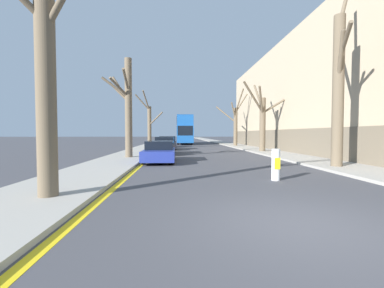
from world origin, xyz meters
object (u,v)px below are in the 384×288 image
street_tree_left_2 (149,125)px  street_tree_right_1 (262,120)px  parked_car_0 (160,152)px  traffic_bollard (276,165)px  parked_car_2 (168,143)px  parked_car_3 (169,142)px  parked_car_1 (165,146)px  double_decker_bus (184,129)px  street_tree_right_0 (338,86)px  street_tree_left_1 (127,106)px  street_tree_right_2 (235,122)px  street_tree_left_0 (44,75)px

street_tree_left_2 → street_tree_right_1: bearing=-29.4°
parked_car_0 → traffic_bollard: (4.68, -6.48, -0.03)m
parked_car_2 → parked_car_3: bearing=90.0°
traffic_bollard → parked_car_1: bearing=110.6°
double_decker_bus → parked_car_1: 21.72m
parked_car_2 → traffic_bollard: (4.68, -18.59, -0.10)m
street_tree_right_0 → parked_car_0: 10.18m
street_tree_right_1 → parked_car_2: 10.21m
parked_car_3 → street_tree_right_1: bearing=-49.2°
street_tree_right_0 → traffic_bollard: 6.25m
street_tree_left_1 → street_tree_right_2: bearing=56.1°
street_tree_left_1 → traffic_bollard: (7.00, -8.50, -3.04)m
street_tree_right_1 → traffic_bollard: street_tree_right_1 is taller
street_tree_left_0 → traffic_bollard: size_ratio=6.52×
street_tree_left_2 → parked_car_1: size_ratio=1.51×
street_tree_left_1 → parked_car_2: size_ratio=1.68×
parked_car_3 → street_tree_right_2: bearing=5.9°
parked_car_0 → parked_car_3: bearing=90.0°
street_tree_left_1 → parked_car_3: street_tree_left_1 is taller
double_decker_bus → traffic_bollard: 34.16m
double_decker_bus → parked_car_3: (-2.21, -9.73, -1.97)m
street_tree_right_1 → parked_car_2: bearing=152.8°
street_tree_left_0 → street_tree_right_0: (11.14, 5.59, 0.89)m
double_decker_bus → parked_car_0: (-2.21, -27.53, -1.99)m
parked_car_0 → parked_car_1: size_ratio=1.02×
street_tree_right_0 → parked_car_0: size_ratio=2.09×
street_tree_right_1 → parked_car_3: 13.73m
street_tree_right_2 → parked_car_1: bearing=-124.9°
street_tree_left_0 → street_tree_left_2: size_ratio=1.18×
street_tree_left_1 → parked_car_1: 5.46m
street_tree_right_0 → street_tree_right_1: 11.08m
parked_car_0 → parked_car_1: bearing=90.0°
street_tree_left_0 → street_tree_right_1: 19.96m
street_tree_left_2 → traffic_bollard: 21.46m
parked_car_1 → street_tree_right_1: bearing=10.0°
parked_car_0 → parked_car_1: parked_car_1 is taller
parked_car_0 → street_tree_left_1: bearing=139.0°
street_tree_left_0 → parked_car_1: bearing=81.7°
parked_car_1 → parked_car_3: bearing=90.0°
street_tree_left_1 → street_tree_right_1: 12.47m
street_tree_left_0 → street_tree_right_0: 12.49m
street_tree_left_2 → double_decker_bus: (4.34, 13.78, -0.17)m
street_tree_right_1 → street_tree_left_1: bearing=-153.6°
street_tree_left_1 → street_tree_right_2: size_ratio=0.90×
street_tree_left_2 → parked_car_1: 8.30m
street_tree_right_1 → parked_car_1: 9.27m
double_decker_bus → traffic_bollard: size_ratio=9.22×
traffic_bollard → double_decker_bus: bearing=94.2°
street_tree_left_0 → double_decker_bus: (4.41, 36.58, -0.56)m
street_tree_right_1 → parked_car_0: size_ratio=1.50×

